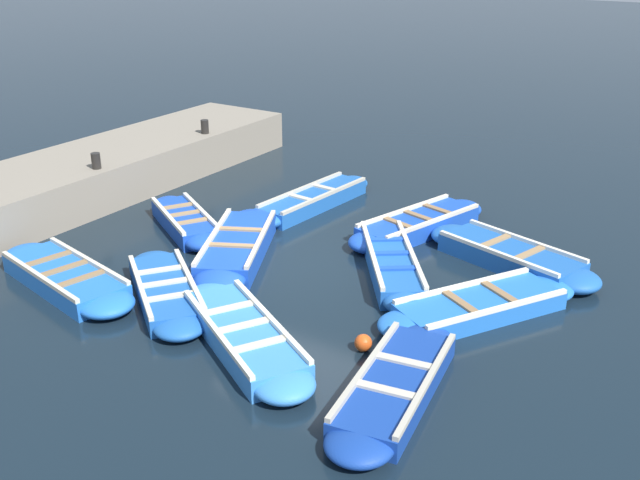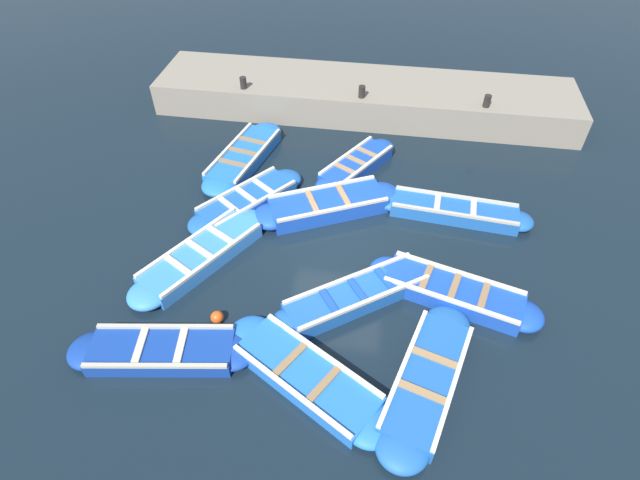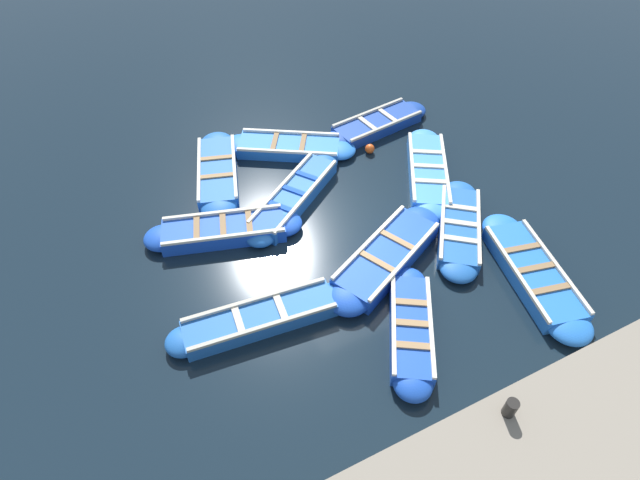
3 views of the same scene
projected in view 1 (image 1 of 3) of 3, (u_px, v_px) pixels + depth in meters
The scene contains 16 objects.
ground_plane at pixel (296, 262), 14.15m from camera, with size 120.00×120.00×0.00m, color black.
boat_bow_out at pixel (237, 247), 14.29m from camera, with size 2.52×3.84×0.47m.
boat_end_of_row at pixel (65, 278), 13.13m from camera, with size 3.85×1.71×0.40m.
boat_tucked at pixel (391, 262), 13.71m from camera, with size 2.85×3.56×0.41m.
boat_drifting at pixel (395, 386), 10.05m from camera, with size 1.40×3.67×0.37m.
boat_mid_row at pixel (418, 225), 15.44m from camera, with size 1.82×3.78×0.42m.
boat_centre at pixel (166, 291), 12.68m from camera, with size 3.23×2.73×0.36m.
boat_broadside at pixel (480, 306), 12.18m from camera, with size 2.70×3.70×0.36m.
boat_stern_in at pixel (244, 336), 11.25m from camera, with size 3.72×2.68×0.41m.
boat_outer_right at pixel (510, 256), 13.97m from camera, with size 3.73×1.91×0.41m.
boat_alongside at pixel (185, 222), 15.61m from camera, with size 3.05×2.23×0.41m.
boat_near_quay at pixel (313, 200), 16.87m from camera, with size 1.05×3.85×0.40m.
quay_wall at pixel (70, 182), 17.06m from camera, with size 2.65×13.02×0.97m.
bollard_mid_north at pixel (96, 161), 16.32m from camera, with size 0.20×0.20×0.35m, color black.
bollard_mid_south at pixel (205, 127), 19.13m from camera, with size 0.20×0.20×0.35m, color black.
buoy_orange_near at pixel (363, 343), 11.14m from camera, with size 0.27×0.27×0.27m, color #E05119.
Camera 1 is at (7.34, -10.61, 5.84)m, focal length 42.00 mm.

